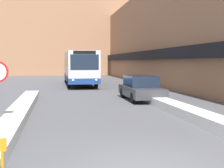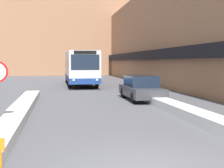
{
  "view_description": "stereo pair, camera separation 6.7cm",
  "coord_description": "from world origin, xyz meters",
  "views": [
    {
      "loc": [
        -1.99,
        -6.45,
        2.38
      ],
      "look_at": [
        0.63,
        8.05,
        1.32
      ],
      "focal_mm": 50.0,
      "sensor_mm": 36.0,
      "label": 1
    },
    {
      "loc": [
        -1.93,
        -6.46,
        2.38
      ],
      "look_at": [
        0.63,
        8.05,
        1.32
      ],
      "focal_mm": 50.0,
      "sensor_mm": 36.0,
      "label": 2
    }
  ],
  "objects": [
    {
      "name": "building_row_right",
      "position": [
        9.98,
        24.0,
        5.15
      ],
      "size": [
        5.5,
        60.0,
        10.34
      ],
      "color": "#996B4C",
      "rests_on": "ground_plane"
    },
    {
      "name": "snow_bank_left",
      "position": [
        -3.6,
        6.86,
        0.19
      ],
      "size": [
        0.9,
        17.45,
        0.38
      ],
      "color": "silver",
      "rests_on": "ground_plane"
    },
    {
      "name": "building_backdrop_far",
      "position": [
        0.0,
        51.65,
        8.54
      ],
      "size": [
        26.0,
        8.0,
        17.08
      ],
      "color": "#996B4C",
      "rests_on": "ground_plane"
    },
    {
      "name": "parked_car_front",
      "position": [
        3.2,
        12.21,
        0.76
      ],
      "size": [
        1.94,
        4.63,
        1.52
      ],
      "color": "#38383D",
      "rests_on": "ground_plane"
    },
    {
      "name": "city_bus",
      "position": [
        0.37,
        25.09,
        1.82
      ],
      "size": [
        2.72,
        11.55,
        3.33
      ],
      "color": "silver",
      "rests_on": "ground_plane"
    },
    {
      "name": "snow_bank_right",
      "position": [
        3.6,
        5.19,
        0.2
      ],
      "size": [
        0.9,
        20.28,
        0.41
      ],
      "color": "silver",
      "rests_on": "ground_plane"
    }
  ]
}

